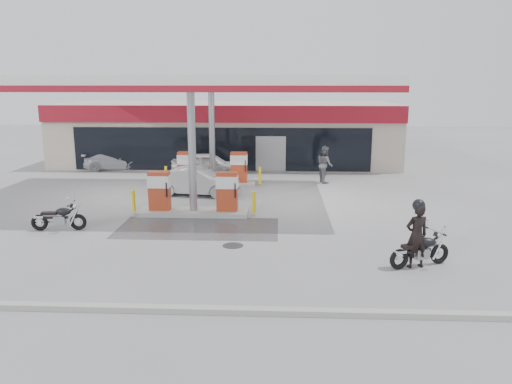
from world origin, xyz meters
TOP-DOWN VIEW (x-y plane):
  - ground at (0.00, 0.00)m, footprint 90.00×90.00m
  - wet_patch at (0.50, 0.00)m, footprint 6.00×3.00m
  - drain_cover at (2.00, -2.00)m, footprint 0.70×0.70m
  - kerb at (0.00, -7.00)m, footprint 28.00×0.25m
  - store_building at (0.01, 15.94)m, footprint 22.00×8.22m
  - canopy at (0.00, 5.00)m, footprint 16.00×10.02m
  - pump_island_near at (0.00, 2.00)m, footprint 5.14×1.30m
  - pump_island_far at (0.00, 8.00)m, footprint 5.14×1.30m
  - main_motorcycle at (7.74, -3.62)m, footprint 1.96×1.02m
  - biker_main at (7.56, -3.70)m, footprint 0.81×0.65m
  - parked_motorcycle at (-4.54, -0.51)m, footprint 2.02×0.77m
  - sedan_white at (-0.53, 10.20)m, footprint 4.32×1.97m
  - attendant at (6.00, 9.00)m, footprint 1.00×1.15m
  - hatchback_silver at (-0.46, 5.60)m, footprint 4.24×1.97m
  - parked_car_left at (-6.71, 12.50)m, footprint 4.01×2.11m
  - parked_car_right at (4.50, 14.00)m, footprint 4.91×3.53m

SIDE VIEW (x-z plane):
  - ground at x=0.00m, z-range 0.00..0.00m
  - wet_patch at x=0.50m, z-range 0.00..0.00m
  - drain_cover at x=2.00m, z-range 0.00..0.01m
  - kerb at x=0.00m, z-range 0.00..0.15m
  - parked_motorcycle at x=-4.54m, z-range -0.06..0.98m
  - main_motorcycle at x=7.74m, z-range -0.06..1.00m
  - parked_car_left at x=-6.71m, z-range 0.00..1.11m
  - parked_car_right at x=4.50m, z-range 0.00..1.24m
  - hatchback_silver at x=-0.46m, z-range 0.00..1.35m
  - pump_island_near at x=0.00m, z-range -0.18..1.60m
  - pump_island_far at x=0.00m, z-range -0.18..1.60m
  - sedan_white at x=-0.53m, z-range 0.00..1.44m
  - biker_main at x=7.56m, z-range 0.00..1.94m
  - attendant at x=6.00m, z-range 0.00..2.01m
  - store_building at x=0.01m, z-range 0.01..4.01m
  - canopy at x=0.00m, z-range 2.51..8.02m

